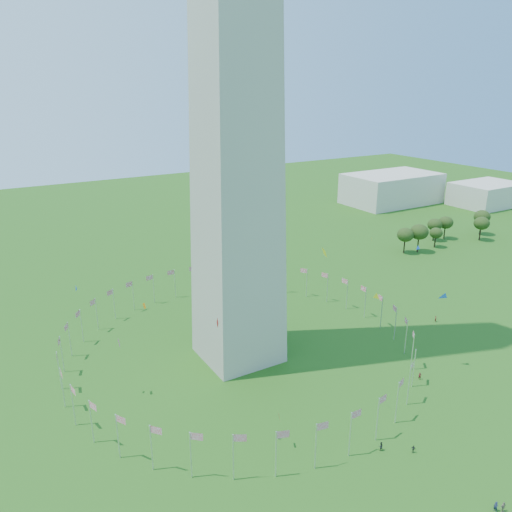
% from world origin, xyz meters
% --- Properties ---
extents(ground, '(600.00, 600.00, 0.00)m').
position_xyz_m(ground, '(0.00, 0.00, 0.00)').
color(ground, '#1C4D12').
rests_on(ground, ground).
extents(flag_ring, '(80.24, 80.24, 9.00)m').
position_xyz_m(flag_ring, '(-0.00, 50.00, 4.50)').
color(flag_ring, silver).
rests_on(flag_ring, ground).
extents(gov_building_east_a, '(50.00, 30.00, 16.00)m').
position_xyz_m(gov_building_east_a, '(150.00, 150.00, 8.00)').
color(gov_building_east_a, beige).
rests_on(gov_building_east_a, ground).
extents(gov_building_east_b, '(35.00, 25.00, 12.00)m').
position_xyz_m(gov_building_east_b, '(190.00, 120.00, 6.00)').
color(gov_building_east_b, beige).
rests_on(gov_building_east_b, ground).
extents(crowd, '(91.45, 66.50, 1.92)m').
position_xyz_m(crowd, '(6.42, -8.06, 0.86)').
color(crowd, '#292929').
rests_on(crowd, ground).
extents(kites_aloft, '(101.43, 67.40, 30.37)m').
position_xyz_m(kites_aloft, '(11.64, 22.56, 20.21)').
color(kites_aloft, blue).
rests_on(kites_aloft, ground).
extents(tree_line_east, '(53.69, 15.55, 10.87)m').
position_xyz_m(tree_line_east, '(114.68, 84.98, 4.95)').
color(tree_line_east, '#2E4918').
rests_on(tree_line_east, ground).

